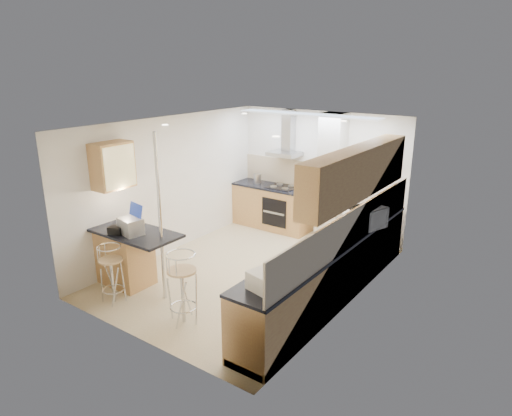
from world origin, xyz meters
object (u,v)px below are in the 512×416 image
Objects in this scene: microwave at (365,218)px; laptop at (131,226)px; bar_stool_near at (112,274)px; bread_bin at (268,279)px; bar_stool_end at (183,288)px.

laptop is at bearing 148.38° from microwave.
bread_bin is at bearing -15.33° from bar_stool_near.
bar_stool_end is 2.49× the size of bread_bin.
bread_bin is at bearing -79.47° from bar_stool_end.
microwave is 1.69× the size of laptop.
bar_stool_near is at bearing 153.20° from microwave.
laptop is at bearing -171.26° from bread_bin.
bar_stool_near is (0.01, -0.42, -0.62)m from laptop.
bar_stool_near is (-2.72, -2.74, -0.64)m from microwave.
bar_stool_end is at bearing -166.08° from bread_bin.
laptop is (-2.73, -2.32, -0.02)m from microwave.
bar_stool_near is 2.18× the size of bread_bin.
microwave reaches higher than bar_stool_end.
microwave is 3.92m from bar_stool_near.
bar_stool_end reaches higher than bar_stool_near.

